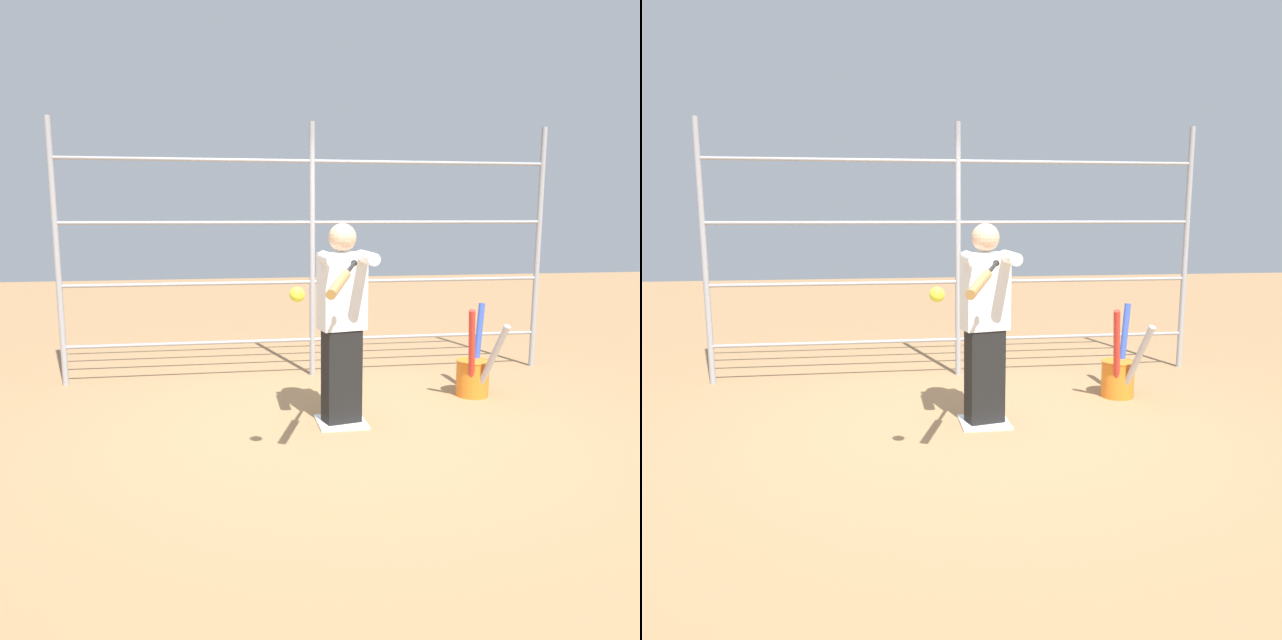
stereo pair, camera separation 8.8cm
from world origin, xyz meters
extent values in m
plane|color=#9E754C|center=(0.00, 0.00, 0.00)|extent=(24.00, 24.00, 0.00)
cube|color=white|center=(0.00, 0.00, 0.01)|extent=(0.40, 0.40, 0.02)
cylinder|color=#939399|center=(-2.54, -1.60, 1.32)|extent=(0.06, 0.06, 2.64)
cylinder|color=#939399|center=(0.00, -1.60, 1.32)|extent=(0.06, 0.06, 2.64)
cylinder|color=#939399|center=(2.54, -1.60, 1.32)|extent=(0.06, 0.06, 2.64)
cylinder|color=#939399|center=(0.00, -1.60, 0.39)|extent=(5.08, 0.04, 0.04)
cylinder|color=#939399|center=(0.00, -1.60, 1.01)|extent=(5.08, 0.04, 0.04)
cylinder|color=#939399|center=(0.00, -1.60, 1.63)|extent=(5.08, 0.04, 0.04)
cylinder|color=#939399|center=(0.00, -1.60, 2.25)|extent=(5.08, 0.04, 0.04)
cube|color=black|center=(0.00, 0.00, 0.40)|extent=(0.33, 0.24, 0.79)
cube|color=white|center=(0.00, 0.00, 1.11)|extent=(0.40, 0.28, 0.62)
sphere|color=tan|center=(0.00, 0.00, 1.53)|extent=(0.22, 0.22, 0.22)
cylinder|color=white|center=(-0.16, 0.19, 1.39)|extent=(0.10, 0.44, 0.10)
cylinder|color=white|center=(0.16, 0.25, 1.39)|extent=(0.10, 0.44, 0.10)
sphere|color=black|center=(0.00, 0.44, 1.37)|extent=(0.05, 0.05, 0.05)
cylinder|color=black|center=(0.06, 0.59, 1.34)|extent=(0.15, 0.32, 0.08)
cylinder|color=#B27F42|center=(0.22, 0.98, 1.28)|extent=(0.25, 0.49, 0.14)
sphere|color=yellow|center=(0.50, 1.06, 1.22)|extent=(0.10, 0.10, 0.10)
cylinder|color=orange|center=(-1.39, -0.58, 0.17)|extent=(0.31, 0.31, 0.34)
torus|color=orange|center=(-1.39, -0.58, 0.34)|extent=(0.32, 0.32, 0.01)
cylinder|color=#B2B2B7|center=(-1.46, -0.34, 0.39)|extent=(0.17, 0.44, 0.74)
cylinder|color=black|center=(-1.49, -0.73, 0.41)|extent=(0.21, 0.27, 0.76)
cylinder|color=red|center=(-1.30, -0.40, 0.46)|extent=(0.21, 0.33, 0.86)
cylinder|color=#334CB2|center=(-1.49, -0.72, 0.45)|extent=(0.21, 0.26, 0.83)
camera|label=1|loc=(0.98, 4.88, 1.72)|focal=35.00mm
camera|label=2|loc=(0.89, 4.89, 1.72)|focal=35.00mm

